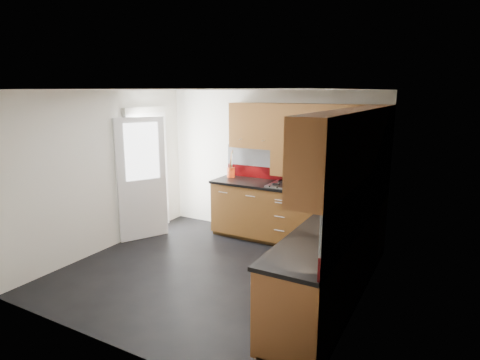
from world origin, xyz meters
The scene contains 14 objects.
room centered at (0.00, 0.00, 1.50)m, with size 4.00×3.80×2.64m.
base_cabinets centered at (1.07, 0.72, 0.44)m, with size 2.70×3.20×0.95m.
countertop centered at (1.05, 0.70, 0.92)m, with size 2.72×3.22×0.04m.
backsplash centered at (1.28, 0.93, 1.21)m, with size 2.70×3.20×0.54m.
upper_cabinets centered at (1.23, 0.78, 1.84)m, with size 2.50×3.20×0.72m.
extractor_hood centered at (0.45, 1.64, 1.28)m, with size 0.60×0.33×0.40m, color brown.
glass_cabinet centered at (1.71, 1.07, 1.87)m, with size 0.32×0.80×0.66m.
back_door centered at (-1.78, 0.75, 1.03)m, with size 0.42×1.19×2.04m.
gas_hob centered at (0.45, 1.47, 0.95)m, with size 0.57×0.50×0.04m.
utensil_pot centered at (-0.65, 1.62, 1.04)m, with size 0.13×0.13×0.47m.
toaster centered at (0.62, 1.61, 1.03)m, with size 0.29×0.21×0.19m.
food_processor centered at (1.57, 1.08, 1.09)m, with size 0.19×0.19×0.32m.
paper_towel centered at (1.74, 0.75, 1.06)m, with size 0.11×0.11×0.23m, color white.
orange_cloth centered at (1.62, 1.08, 0.95)m, with size 0.13×0.11×0.01m, color orange.
Camera 1 is at (2.73, -4.18, 2.38)m, focal length 30.00 mm.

